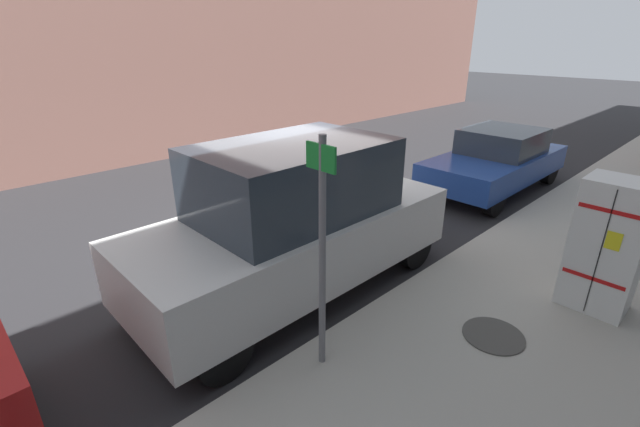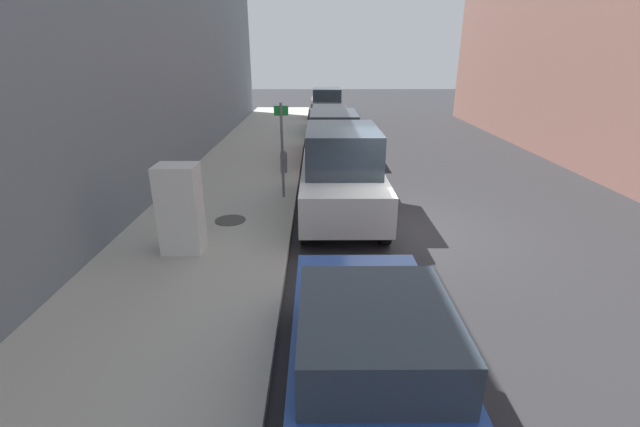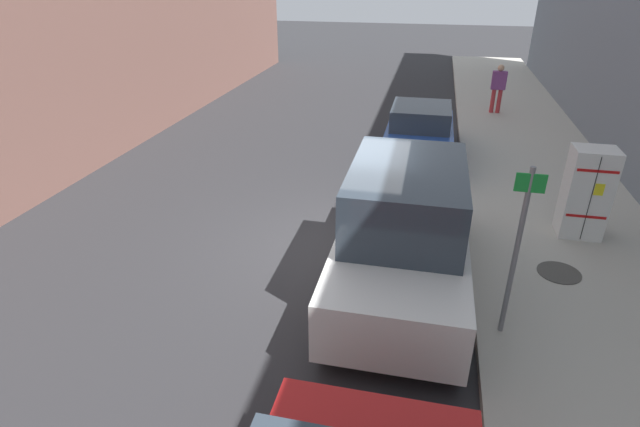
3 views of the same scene
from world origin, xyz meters
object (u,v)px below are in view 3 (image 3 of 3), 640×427
at_px(pedestrian_walking_far, 498,85).
at_px(street_sign_post, 517,245).
at_px(parked_van_white, 404,232).
at_px(parked_hatchback_blue, 419,133).
at_px(discarded_refrigerator, 586,193).

bearing_deg(pedestrian_walking_far, street_sign_post, 32.58).
height_order(pedestrian_walking_far, parked_van_white, parked_van_white).
relative_size(parked_hatchback_blue, parked_van_white, 0.89).
bearing_deg(parked_hatchback_blue, discarded_refrigerator, 129.32).
bearing_deg(discarded_refrigerator, parked_hatchback_blue, -50.68).
bearing_deg(discarded_refrigerator, street_sign_post, 62.68).
bearing_deg(discarded_refrigerator, parked_van_white, 36.41).
xyz_separation_m(parked_hatchback_blue, parked_van_white, (-0.00, 6.22, 0.33)).
height_order(street_sign_post, parked_hatchback_blue, street_sign_post).
bearing_deg(parked_hatchback_blue, parked_van_white, 90.00).
relative_size(street_sign_post, parked_hatchback_blue, 0.59).
height_order(discarded_refrigerator, parked_van_white, parked_van_white).
distance_m(street_sign_post, parked_hatchback_blue, 7.34).
xyz_separation_m(pedestrian_walking_far, parked_hatchback_blue, (2.40, 4.86, -0.35)).
height_order(street_sign_post, pedestrian_walking_far, street_sign_post).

